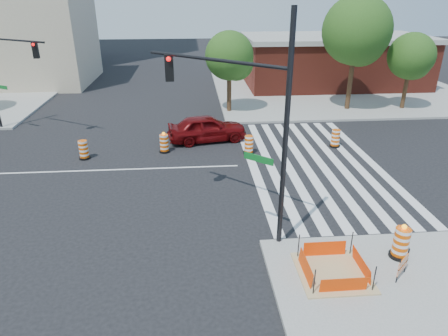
{
  "coord_description": "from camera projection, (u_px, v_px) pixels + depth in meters",
  "views": [
    {
      "loc": [
        4.73,
        -18.85,
        8.35
      ],
      "look_at": [
        6.01,
        -3.36,
        1.4
      ],
      "focal_mm": 32.0,
      "sensor_mm": 36.0,
      "label": 1
    }
  ],
  "objects": [
    {
      "name": "median_drum_2",
      "position": [
        84.0,
        150.0,
        21.41
      ],
      "size": [
        0.6,
        0.6,
        1.02
      ],
      "color": "black",
      "rests_on": "ground"
    },
    {
      "name": "barricade",
      "position": [
        403.0,
        264.0,
        12.25
      ],
      "size": [
        0.58,
        0.54,
        0.89
      ],
      "rotation": [
        0.0,
        0.0,
        0.74
      ],
      "color": "#DF5104",
      "rests_on": "ground"
    },
    {
      "name": "median_drum_4",
      "position": [
        249.0,
        145.0,
        22.1
      ],
      "size": [
        0.6,
        0.6,
        1.02
      ],
      "color": "black",
      "rests_on": "ground"
    },
    {
      "name": "tree_north_e",
      "position": [
        411.0,
        59.0,
        28.91
      ],
      "size": [
        3.35,
        3.33,
        5.66
      ],
      "color": "#382314",
      "rests_on": "ground"
    },
    {
      "name": "brick_storefront",
      "position": [
        334.0,
        61.0,
        36.99
      ],
      "size": [
        16.5,
        8.5,
        4.6
      ],
      "color": "maroon",
      "rests_on": "ground"
    },
    {
      "name": "beige_midrise",
      "position": [
        10.0,
        29.0,
        37.28
      ],
      "size": [
        14.0,
        10.0,
        10.0
      ],
      "primitive_type": "cube",
      "color": "#B8A88C",
      "rests_on": "ground"
    },
    {
      "name": "signal_pole_se",
      "position": [
        244.0,
        107.0,
        13.28
      ],
      "size": [
        4.51,
        4.03,
        7.82
      ],
      "rotation": [
        0.0,
        0.0,
        2.42
      ],
      "color": "black",
      "rests_on": "ground"
    },
    {
      "name": "tree_north_d",
      "position": [
        357.0,
        34.0,
        28.06
      ],
      "size": [
        4.82,
        4.82,
        8.2
      ],
      "color": "#382314",
      "rests_on": "ground"
    },
    {
      "name": "signal_pole_nw",
      "position": [
        2.0,
        62.0,
        23.81
      ],
      "size": [
        4.73,
        2.94,
        7.22
      ],
      "rotation": [
        0.0,
        0.0,
        -0.55
      ],
      "color": "black",
      "rests_on": "ground"
    },
    {
      "name": "median_drum_3",
      "position": [
        164.0,
        144.0,
        22.29
      ],
      "size": [
        0.6,
        0.6,
        1.18
      ],
      "color": "black",
      "rests_on": "ground"
    },
    {
      "name": "ground",
      "position": [
        100.0,
        170.0,
        20.2
      ],
      "size": [
        120.0,
        120.0,
        0.0
      ],
      "primitive_type": "plane",
      "color": "black",
      "rests_on": "ground"
    },
    {
      "name": "tree_north_c",
      "position": [
        230.0,
        59.0,
        28.2
      ],
      "size": [
        3.5,
        3.44,
        5.84
      ],
      "color": "#382314",
      "rests_on": "ground"
    },
    {
      "name": "red_coupe",
      "position": [
        207.0,
        128.0,
        23.86
      ],
      "size": [
        4.93,
        2.7,
        1.59
      ],
      "primitive_type": "imported",
      "rotation": [
        0.0,
        0.0,
        1.75
      ],
      "color": "#5D0809",
      "rests_on": "ground"
    },
    {
      "name": "pit_drum",
      "position": [
        401.0,
        244.0,
        13.21
      ],
      "size": [
        0.64,
        0.64,
        1.25
      ],
      "color": "black",
      "rests_on": "ground"
    },
    {
      "name": "median_drum_5",
      "position": [
        335.0,
        139.0,
        23.06
      ],
      "size": [
        0.6,
        0.6,
        1.02
      ],
      "color": "black",
      "rests_on": "ground"
    },
    {
      "name": "excavation_pit",
      "position": [
        333.0,
        271.0,
        12.6
      ],
      "size": [
        2.2,
        2.2,
        0.9
      ],
      "color": "tan",
      "rests_on": "ground"
    },
    {
      "name": "lane_centerline",
      "position": [
        100.0,
        170.0,
        20.2
      ],
      "size": [
        14.0,
        0.12,
        0.01
      ],
      "primitive_type": "cube",
      "color": "silver",
      "rests_on": "ground"
    },
    {
      "name": "sidewalk_ne",
      "position": [
        331.0,
        85.0,
        37.91
      ],
      "size": [
        22.0,
        22.0,
        0.15
      ],
      "primitive_type": "cube",
      "color": "gray",
      "rests_on": "ground"
    },
    {
      "name": "crosswalk_east",
      "position": [
        312.0,
        163.0,
        21.02
      ],
      "size": [
        6.75,
        13.5,
        0.01
      ],
      "color": "silver",
      "rests_on": "ground"
    }
  ]
}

